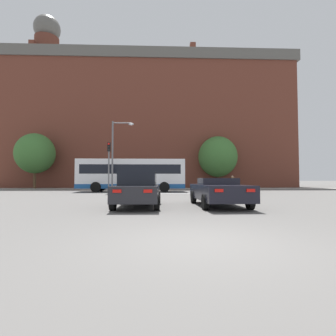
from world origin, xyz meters
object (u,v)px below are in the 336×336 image
Objects in this scene: traffic_light_near_left at (109,159)px; bus_crossing_lead at (132,174)px; pedestrian_waiting at (233,181)px; pedestrian_walking_east at (123,181)px; car_saloon_left at (138,189)px; car_roadster_right at (218,191)px; pedestrian_walking_west at (123,182)px; traffic_light_far_left at (127,169)px; street_lamp_junction at (116,149)px.

bus_crossing_lead is at bearing 62.72° from traffic_light_near_left.
pedestrian_walking_east is (-14.56, 0.58, -0.06)m from pedestrian_waiting.
bus_crossing_lead reaches higher than car_saloon_left.
car_roadster_right is at bearing 66.54° from pedestrian_waiting.
pedestrian_waiting is at bearing -88.39° from pedestrian_walking_west.
car_roadster_right is 13.41m from traffic_light_near_left.
car_saloon_left is 23.43m from pedestrian_walking_east.
car_saloon_left is 12.08m from traffic_light_near_left.
traffic_light_near_left is 2.82× the size of pedestrian_walking_west.
traffic_light_far_left is at bearing 106.11° from car_roadster_right.
traffic_light_far_left reaches higher than bus_crossing_lead.
street_lamp_junction is 10.92m from pedestrian_walking_east.
traffic_light_far_left is 2.31× the size of pedestrian_walking_west.
street_lamp_junction is (-3.00, 12.70, 3.34)m from car_saloon_left.
bus_crossing_lead is (-1.76, 14.63, 0.95)m from car_saloon_left.
traffic_light_far_left is 10.57m from traffic_light_near_left.
traffic_light_near_left reaches higher than pedestrian_walking_west.
pedestrian_waiting is 14.57m from pedestrian_walking_east.
pedestrian_walking_west is (-2.00, 8.90, -0.81)m from bus_crossing_lead.
street_lamp_junction is at bearing 71.55° from traffic_light_near_left.
street_lamp_junction is (-1.24, -1.93, 2.39)m from bus_crossing_lead.
street_lamp_junction reaches higher than pedestrian_walking_east.
pedestrian_waiting is at bearing 35.49° from street_lamp_junction.
traffic_light_near_left reaches higher than pedestrian_walking_east.
traffic_light_near_left is at bearing 152.72° from bus_crossing_lead.
street_lamp_junction is 11.32m from pedestrian_walking_west.
pedestrian_waiting reaches higher than car_saloon_left.
street_lamp_junction is 17.25m from pedestrian_waiting.
pedestrian_waiting is (10.82, 22.55, 0.24)m from car_saloon_left.
traffic_light_near_left is (-0.38, -10.55, 0.50)m from traffic_light_far_left.
traffic_light_far_left reaches higher than pedestrian_walking_west.
bus_crossing_lead is 3.89m from traffic_light_near_left.
traffic_light_near_left reaches higher than bus_crossing_lead.
bus_crossing_lead reaches higher than car_roadster_right.
traffic_light_near_left is at bearing -92.06° from traffic_light_far_left.
car_roadster_right is 0.74× the size of street_lamp_junction.
traffic_light_near_left is 2.73× the size of pedestrian_walking_east.
pedestrian_walking_west is at bearing 91.48° from traffic_light_near_left.
car_saloon_left is at bearing -76.72° from street_lamp_junction.
pedestrian_walking_west is at bearing 100.30° from car_saloon_left.
street_lamp_junction is at bearing 104.51° from car_saloon_left.
pedestrian_walking_east reaches higher than car_saloon_left.
traffic_light_far_left is (-3.06, 21.91, 1.72)m from car_saloon_left.
pedestrian_waiting is (14.26, 11.19, -1.99)m from traffic_light_near_left.
pedestrian_walking_west is at bearing 94.02° from street_lamp_junction.
pedestrian_waiting is 1.09× the size of pedestrian_walking_west.
car_roadster_right is 0.47× the size of bus_crossing_lead.
pedestrian_walking_west is (-0.02, 0.40, -0.04)m from pedestrian_walking_east.
pedestrian_waiting is at bearing 2.62° from traffic_light_far_left.
street_lamp_junction is at bearing 147.30° from bus_crossing_lead.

